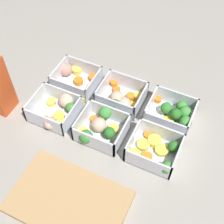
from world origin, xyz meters
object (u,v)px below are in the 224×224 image
Objects in this scene: container_far_center at (100,128)px; container_far_right at (57,111)px; container_near_right at (75,79)px; container_far_left at (155,151)px; container_near_left at (173,114)px; container_near_center at (121,98)px.

container_far_center is 0.14m from container_far_right.
container_far_center is at bearing 138.55° from container_near_right.
container_far_right is at bearing -0.72° from container_far_left.
container_near_left is at bearing -141.54° from container_far_center.
container_far_left is (-0.16, 0.13, -0.00)m from container_near_center.
container_far_right is (0.14, -0.00, -0.00)m from container_far_center.
container_near_right and container_far_left have the same top height.
container_near_center and container_near_right have the same top height.
container_near_center is (0.16, 0.01, -0.00)m from container_near_left.
container_near_center is at bearing 3.17° from container_near_left.
container_far_left is at bearing 179.75° from container_far_center.
container_far_right is (0.31, -0.00, 0.00)m from container_far_left.
container_far_right is at bearing 22.95° from container_near_left.
container_near_left and container_far_right have the same top height.
container_near_left is at bearing 179.16° from container_near_right.
container_near_center is at bearing -38.95° from container_far_left.
container_far_center is at bearing -0.25° from container_far_left.
container_far_left is (0.00, 0.14, -0.01)m from container_near_left.
container_far_left is at bearing 179.28° from container_far_right.
container_near_right is 1.10× the size of container_far_right.
container_near_right is at bearing -23.44° from container_far_left.
container_far_center is at bearing 38.46° from container_near_left.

